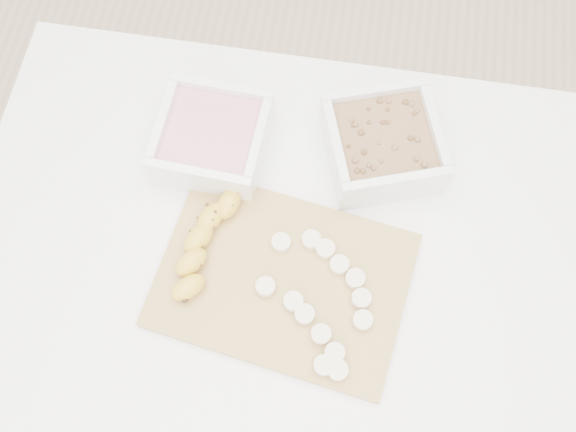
# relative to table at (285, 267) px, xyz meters

# --- Properties ---
(ground) EXTENTS (3.50, 3.50, 0.00)m
(ground) POSITION_rel_table_xyz_m (0.00, 0.00, -0.65)
(ground) COLOR #C6AD89
(ground) RESTS_ON ground
(table) EXTENTS (1.00, 0.70, 0.75)m
(table) POSITION_rel_table_xyz_m (0.00, 0.00, 0.00)
(table) COLOR white
(table) RESTS_ON ground
(bowl_yogurt) EXTENTS (0.17, 0.17, 0.08)m
(bowl_yogurt) POSITION_rel_table_xyz_m (-0.14, 0.15, 0.14)
(bowl_yogurt) COLOR white
(bowl_yogurt) RESTS_ON table
(bowl_granola) EXTENTS (0.21, 0.21, 0.08)m
(bowl_granola) POSITION_rel_table_xyz_m (0.13, 0.18, 0.14)
(bowl_granola) COLOR white
(bowl_granola) RESTS_ON table
(cutting_board) EXTENTS (0.40, 0.31, 0.01)m
(cutting_board) POSITION_rel_table_xyz_m (0.01, -0.05, 0.10)
(cutting_board) COLOR #AD8C46
(cutting_board) RESTS_ON table
(banana) EXTENTS (0.12, 0.19, 0.03)m
(banana) POSITION_rel_table_xyz_m (-0.12, -0.02, 0.13)
(banana) COLOR gold
(banana) RESTS_ON cutting_board
(banana_slices) EXTENTS (0.17, 0.21, 0.02)m
(banana_slices) POSITION_rel_table_xyz_m (0.07, -0.08, 0.12)
(banana_slices) COLOR #F8E5BB
(banana_slices) RESTS_ON cutting_board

